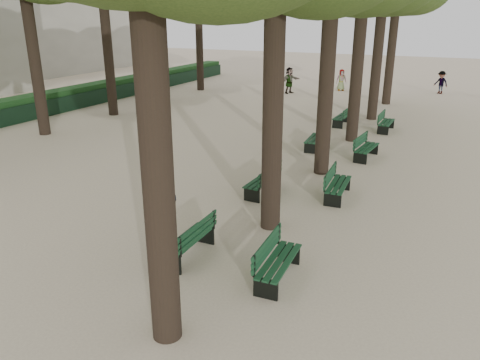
% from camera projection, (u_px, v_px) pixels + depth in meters
% --- Properties ---
extents(ground, '(120.00, 120.00, 0.00)m').
position_uv_depth(ground, '(161.00, 266.00, 10.69)').
color(ground, beige).
rests_on(ground, ground).
extents(bench_left_0, '(0.58, 1.80, 0.92)m').
position_uv_depth(bench_left_0, '(189.00, 246.00, 11.00)').
color(bench_left_0, black).
rests_on(bench_left_0, ground).
extents(bench_left_1, '(0.64, 1.82, 0.92)m').
position_uv_depth(bench_left_1, '(262.00, 185.00, 14.88)').
color(bench_left_1, black).
rests_on(bench_left_1, ground).
extents(bench_left_2, '(0.70, 1.84, 0.92)m').
position_uv_depth(bench_left_2, '(315.00, 142.00, 19.82)').
color(bench_left_2, black).
rests_on(bench_left_2, ground).
extents(bench_left_3, '(0.62, 1.81, 0.92)m').
position_uv_depth(bench_left_3, '(342.00, 120.00, 23.96)').
color(bench_left_3, black).
rests_on(bench_left_3, ground).
extents(bench_right_0, '(0.64, 1.82, 0.92)m').
position_uv_depth(bench_right_0, '(278.00, 268.00, 10.05)').
color(bench_right_0, black).
rests_on(bench_right_0, ground).
extents(bench_right_1, '(0.67, 1.83, 0.92)m').
position_uv_depth(bench_right_1, '(338.00, 190.00, 14.53)').
color(bench_right_1, black).
rests_on(bench_right_1, ground).
extents(bench_right_2, '(0.75, 1.85, 0.92)m').
position_uv_depth(bench_right_2, '(366.00, 152.00, 18.46)').
color(bench_right_2, black).
rests_on(bench_right_2, ground).
extents(bench_right_3, '(0.62, 1.81, 0.92)m').
position_uv_depth(bench_right_3, '(386.00, 126.00, 22.74)').
color(bench_right_3, black).
rests_on(bench_right_3, ground).
extents(man_with_map, '(0.66, 0.78, 1.85)m').
position_uv_depth(man_with_map, '(168.00, 232.00, 10.23)').
color(man_with_map, black).
rests_on(man_with_map, ground).
extents(pedestrian_e, '(1.03, 1.70, 1.83)m').
position_uv_depth(pedestrian_e, '(289.00, 80.00, 33.33)').
color(pedestrian_e, '#262628').
rests_on(pedestrian_e, ground).
extents(pedestrian_b, '(1.05, 0.78, 1.59)m').
position_uv_depth(pedestrian_b, '(441.00, 82.00, 33.21)').
color(pedestrian_b, '#262628').
rests_on(pedestrian_b, ground).
extents(pedestrian_d, '(0.82, 0.63, 1.55)m').
position_uv_depth(pedestrian_d, '(341.00, 80.00, 34.57)').
color(pedestrian_d, '#262628').
rests_on(pedestrian_d, ground).
extents(fence, '(0.08, 42.00, 0.90)m').
position_uv_depth(fence, '(46.00, 109.00, 25.90)').
color(fence, black).
rests_on(fence, ground).
extents(hedge, '(1.20, 42.00, 1.20)m').
position_uv_depth(hedge, '(37.00, 105.00, 26.13)').
color(hedge, '#153E17').
rests_on(hedge, ground).
extents(building_far, '(12.00, 16.00, 7.00)m').
position_uv_depth(building_far, '(56.00, 33.00, 48.25)').
color(building_far, '#B7B2A3').
rests_on(building_far, ground).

